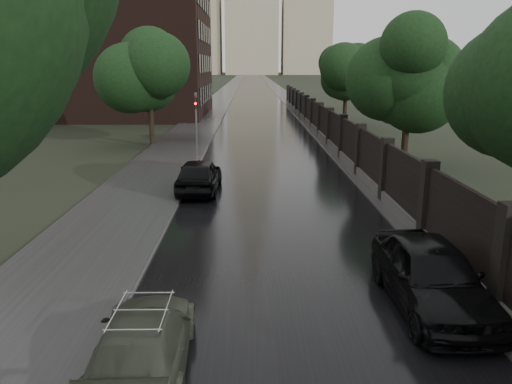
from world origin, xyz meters
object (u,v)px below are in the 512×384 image
object	(u,v)px
tree_right_b	(410,77)
volga_sedan	(143,342)
tree_right_c	(346,72)
hatchback_left	(199,175)
tree_left_far	(149,70)
car_right_near	(431,275)
traffic_light	(196,119)

from	to	relation	value
tree_right_b	volga_sedan	size ratio (longest dim) A/B	1.66
tree_right_b	tree_right_c	distance (m)	18.00
tree_right_b	hatchback_left	size ratio (longest dim) A/B	1.56
tree_left_far	car_right_near	size ratio (longest dim) A/B	1.54
tree_left_far	traffic_light	world-z (taller)	tree_left_far
tree_right_c	car_right_near	bearing A→B (deg)	-97.14
traffic_light	volga_sedan	xyz separation A→B (m)	(1.26, -21.99, -1.78)
tree_right_b	tree_right_c	xyz separation A→B (m)	(0.00, 18.00, 0.00)
tree_right_c	hatchback_left	xyz separation A→B (m)	(-10.86, -23.25, -4.18)
volga_sedan	car_right_near	world-z (taller)	car_right_near
tree_right_c	tree_right_b	bearing A→B (deg)	-90.00
tree_right_c	hatchback_left	distance (m)	26.00
tree_right_b	car_right_near	bearing A→B (deg)	-104.68
tree_right_c	volga_sedan	distance (m)	38.71
car_right_near	traffic_light	bearing A→B (deg)	109.69
tree_right_b	hatchback_left	xyz separation A→B (m)	(-10.86, -5.25, -4.18)
tree_right_c	traffic_light	xyz separation A→B (m)	(-11.80, -15.01, -2.55)
tree_left_far	tree_right_b	size ratio (longest dim) A/B	1.05
hatchback_left	traffic_light	bearing A→B (deg)	-81.94
car_right_near	tree_left_far	bearing A→B (deg)	113.22
volga_sedan	hatchback_left	size ratio (longest dim) A/B	0.94
tree_right_c	volga_sedan	world-z (taller)	tree_right_c
tree_right_b	volga_sedan	xyz separation A→B (m)	(-10.54, -18.99, -4.34)
traffic_light	hatchback_left	xyz separation A→B (m)	(0.94, -8.24, -1.63)
tree_left_far	hatchback_left	distance (m)	14.73
traffic_light	volga_sedan	size ratio (longest dim) A/B	0.95
tree_right_b	tree_right_c	bearing A→B (deg)	90.00
traffic_light	tree_right_c	bearing A→B (deg)	51.82
hatchback_left	volga_sedan	bearing A→B (deg)	92.95
volga_sedan	car_right_near	size ratio (longest dim) A/B	0.88
tree_left_far	car_right_near	bearing A→B (deg)	-65.45
tree_left_far	hatchback_left	xyz separation A→B (m)	(4.64, -13.25, -4.48)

